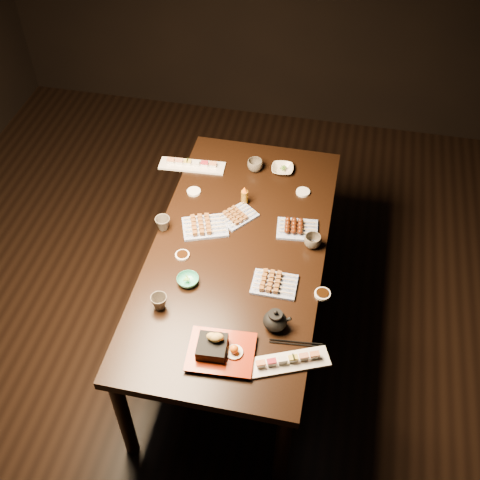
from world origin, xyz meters
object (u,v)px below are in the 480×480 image
condiment_bottle (245,195)px  edamame_bowl_cream (282,169)px  teacup_far_right (255,165)px  yakitori_plate_right (275,282)px  teacup_near_left (159,302)px  teacup_far_left (163,224)px  teacup_mid_right (313,241)px  sushi_platter_far (192,164)px  sushi_platter_near (288,360)px  dining_table (238,294)px  tempura_tray (221,347)px  teapot (275,319)px  yakitori_plate_center (238,214)px  edamame_bowl_green (188,280)px  yakitori_plate_left (205,224)px

condiment_bottle → edamame_bowl_cream: bearing=62.7°
teacup_far_right → condiment_bottle: 0.30m
yakitori_plate_right → teacup_near_left: bearing=-154.7°
teacup_far_right → teacup_far_left: bearing=-123.9°
edamame_bowl_cream → teacup_far_left: (-0.55, -0.60, 0.02)m
teacup_mid_right → condiment_bottle: size_ratio=0.75×
sushi_platter_far → teacup_near_left: teacup_near_left is taller
sushi_platter_near → teacup_far_right: bearing=84.4°
edamame_bowl_cream → dining_table: bearing=-100.7°
tempura_tray → teapot: bearing=39.7°
teacup_far_right → yakitori_plate_center: bearing=-92.2°
yakitori_plate_center → edamame_bowl_green: 0.53m
yakitori_plate_right → teacup_far_left: size_ratio=2.70×
yakitori_plate_left → edamame_bowl_cream: bearing=38.4°
yakitori_plate_left → edamame_bowl_green: bearing=-109.0°
teacup_far_left → yakitori_plate_center: bearing=24.1°
sushi_platter_far → edamame_bowl_cream: 0.54m
sushi_platter_near → edamame_bowl_green: size_ratio=3.42×
edamame_bowl_cream → teacup_mid_right: 0.62m
teacup_near_left → condiment_bottle: 0.83m
yakitori_plate_center → teacup_far_left: size_ratio=2.42×
tempura_tray → yakitori_plate_center: bearing=93.3°
yakitori_plate_right → edamame_bowl_green: 0.43m
teacup_near_left → teapot: size_ratio=0.61×
teacup_mid_right → teapot: size_ratio=0.68×
edamame_bowl_cream → teacup_near_left: bearing=-110.5°
dining_table → tempura_tray: bearing=-99.9°
teacup_near_left → teacup_far_left: (-0.14, 0.51, 0.00)m
yakitori_plate_left → yakitori_plate_center: bearing=16.8°
edamame_bowl_cream → condiment_bottle: bearing=-117.3°
edamame_bowl_cream → condiment_bottle: 0.36m
teacup_far_left → teacup_far_right: 0.70m
tempura_tray → teacup_far_right: (-0.09, 1.29, -0.02)m
sushi_platter_near → edamame_bowl_green: 0.66m
sushi_platter_near → tempura_tray: 0.30m
edamame_bowl_cream → teapot: (0.14, -1.11, 0.04)m
yakitori_plate_left → teacup_far_left: bearing=172.1°
teacup_far_left → condiment_bottle: bearing=36.3°
teacup_near_left → teacup_far_right: 1.12m
dining_table → edamame_bowl_cream: (0.13, 0.67, 0.39)m
yakitori_plate_right → teacup_far_left: bearing=157.8°
sushi_platter_near → teacup_near_left: size_ratio=4.64×
teacup_mid_right → sushi_platter_far: bearing=147.6°
teacup_mid_right → yakitori_plate_left: bearing=178.8°
teacup_far_right → condiment_bottle: condiment_bottle is taller
dining_table → tempura_tray: tempura_tray is taller
dining_table → condiment_bottle: condiment_bottle is taller
edamame_bowl_green → teapot: 0.50m
teapot → condiment_bottle: (-0.31, 0.79, 0.00)m
condiment_bottle → sushi_platter_far: bearing=146.1°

